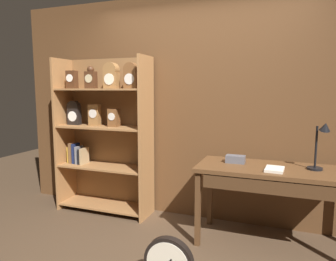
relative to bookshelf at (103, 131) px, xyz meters
name	(u,v)px	position (x,y,z in m)	size (l,w,h in m)	color
back_wood_panel	(201,109)	(1.17, 0.22, 0.29)	(4.80, 0.05, 2.60)	brown
bookshelf	(103,131)	(0.00, 0.00, 0.00)	(1.18, 0.40, 1.90)	#9E6B3D
workbench	(275,177)	(2.03, -0.25, -0.32)	(1.47, 0.63, 0.78)	brown
desk_lamp	(321,143)	(2.41, -0.19, 0.02)	(0.19, 0.19, 0.46)	black
toolbox_small	(235,159)	(1.64, -0.15, -0.19)	(0.19, 0.11, 0.08)	#595960
open_repair_manual	(274,169)	(2.03, -0.33, -0.22)	(0.16, 0.22, 0.03)	silver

